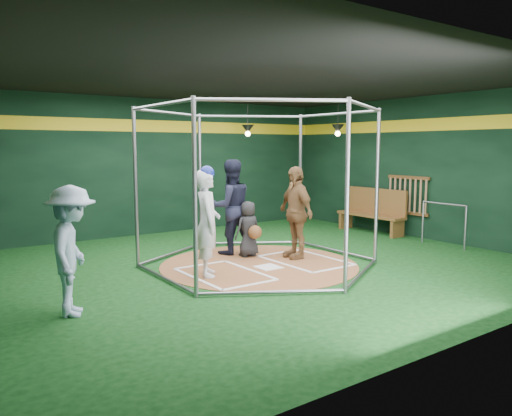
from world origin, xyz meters
TOP-DOWN VIEW (x-y plane):
  - room_shell at (0.00, 0.01)m, footprint 10.10×9.10m
  - clay_disc at (0.00, 0.00)m, footprint 3.80×3.80m
  - home_plate at (0.00, -0.30)m, footprint 0.43×0.43m
  - batter_box_left at (-0.95, -0.25)m, footprint 1.17×1.77m
  - batter_box_right at (0.95, -0.25)m, footprint 1.17×1.77m
  - batting_cage at (-0.00, -0.00)m, footprint 4.05×4.67m
  - bat_rack at (4.93, 0.40)m, footprint 0.07×1.25m
  - pendant_lamp_near at (2.20, 3.60)m, footprint 0.34×0.34m
  - pendant_lamp_far at (4.00, 2.00)m, footprint 0.34×0.34m
  - batter_figure at (-1.21, -0.15)m, footprint 0.70×0.81m
  - visitor_leopard at (0.96, 0.07)m, footprint 0.60×1.15m
  - catcher_figure at (0.25, 0.71)m, footprint 0.57×0.58m
  - umpire at (0.10, 1.18)m, footprint 1.08×0.91m
  - bystander_blue at (-3.72, -0.88)m, footprint 1.05×1.31m
  - dugout_bench at (4.64, 1.28)m, footprint 0.47×2.01m
  - steel_railing at (4.55, -0.91)m, footprint 0.05×1.16m

SIDE VIEW (x-z plane):
  - clay_disc at x=0.00m, z-range 0.00..0.01m
  - batter_box_left at x=-0.95m, z-range 0.01..0.02m
  - batter_box_right at x=0.95m, z-range 0.01..0.02m
  - home_plate at x=0.00m, z-range 0.01..0.02m
  - catcher_figure at x=0.25m, z-range 0.01..1.16m
  - dugout_bench at x=4.64m, z-range 0.01..1.19m
  - steel_railing at x=4.55m, z-range 0.17..1.17m
  - bystander_blue at x=-3.72m, z-range 0.00..1.76m
  - visitor_leopard at x=0.96m, z-range 0.01..1.88m
  - batter_figure at x=-1.21m, z-range 0.00..1.94m
  - umpire at x=0.10m, z-range 0.01..2.01m
  - bat_rack at x=4.93m, z-range 0.56..1.54m
  - batting_cage at x=0.00m, z-range 0.00..3.00m
  - room_shell at x=0.00m, z-range -0.01..3.52m
  - pendant_lamp_near at x=2.20m, z-range 2.29..3.19m
  - pendant_lamp_far at x=4.00m, z-range 2.29..3.19m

